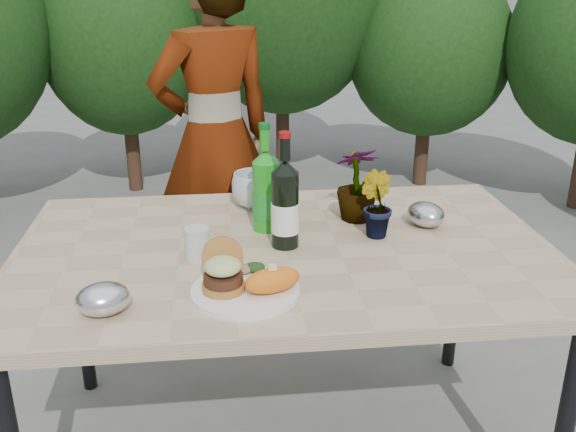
{
  "coord_description": "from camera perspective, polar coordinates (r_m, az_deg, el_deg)",
  "views": [
    {
      "loc": [
        -0.18,
        -1.74,
        1.54
      ],
      "look_at": [
        0.0,
        -0.08,
        0.88
      ],
      "focal_mm": 40.0,
      "sensor_mm": 36.0,
      "label": 1
    }
  ],
  "objects": [
    {
      "name": "grilled_veg",
      "position": [
        1.73,
        -3.4,
        -4.64
      ],
      "size": [
        0.08,
        0.05,
        0.03
      ],
      "color": "olive",
      "rests_on": "dinner_plate"
    },
    {
      "name": "sparkling_water",
      "position": [
        2.0,
        -2.02,
        2.15
      ],
      "size": [
        0.08,
        0.08,
        0.34
      ],
      "rotation": [
        0.0,
        0.0,
        0.15
      ],
      "color": "#1D941B",
      "rests_on": "patio_table"
    },
    {
      "name": "shrub_hedge",
      "position": [
        3.45,
        -3.78,
        15.41
      ],
      "size": [
        7.0,
        5.14,
        2.45
      ],
      "color": "#382316",
      "rests_on": "ground"
    },
    {
      "name": "sweet_potato",
      "position": [
        1.62,
        -1.39,
        -5.72
      ],
      "size": [
        0.17,
        0.12,
        0.06
      ],
      "primitive_type": "ellipsoid",
      "rotation": [
        0.0,
        0.0,
        0.35
      ],
      "color": "orange",
      "rests_on": "dinner_plate"
    },
    {
      "name": "wine_bottle",
      "position": [
        1.87,
        -0.26,
        0.94
      ],
      "size": [
        0.08,
        0.08,
        0.35
      ],
      "rotation": [
        0.0,
        0.0,
        -0.23
      ],
      "color": "black",
      "rests_on": "patio_table"
    },
    {
      "name": "patio_table",
      "position": [
        1.94,
        -0.26,
        -4.29
      ],
      "size": [
        1.6,
        1.0,
        0.75
      ],
      "color": "tan",
      "rests_on": "ground"
    },
    {
      "name": "person",
      "position": [
        2.92,
        -6.53,
        6.95
      ],
      "size": [
        0.7,
        0.59,
        1.62
      ],
      "primitive_type": "imported",
      "rotation": [
        0.0,
        0.0,
        3.55
      ],
      "color": "#8D5746",
      "rests_on": "ground"
    },
    {
      "name": "dinner_plate",
      "position": [
        1.65,
        -3.81,
        -6.7
      ],
      "size": [
        0.28,
        0.28,
        0.01
      ],
      "primitive_type": "cylinder",
      "color": "white",
      "rests_on": "patio_table"
    },
    {
      "name": "seedling_left",
      "position": [
        2.08,
        -0.89,
        2.35
      ],
      "size": [
        0.13,
        0.11,
        0.21
      ],
      "primitive_type": "imported",
      "rotation": [
        0.0,
        0.0,
        0.43
      ],
      "color": "#26521C",
      "rests_on": "patio_table"
    },
    {
      "name": "blue_bowl",
      "position": [
        2.21,
        -3.01,
        2.34
      ],
      "size": [
        0.16,
        0.16,
        0.12
      ],
      "primitive_type": "imported",
      "rotation": [
        0.0,
        0.0,
        0.07
      ],
      "color": "silver",
      "rests_on": "patio_table"
    },
    {
      "name": "burger_stack",
      "position": [
        1.64,
        -5.81,
        -4.84
      ],
      "size": [
        0.11,
        0.16,
        0.11
      ],
      "color": "#B7722D",
      "rests_on": "dinner_plate"
    },
    {
      "name": "seedling_right",
      "position": [
        2.09,
        6.21,
        2.89
      ],
      "size": [
        0.16,
        0.16,
        0.25
      ],
      "primitive_type": "imported",
      "rotation": [
        0.0,
        0.0,
        3.34
      ],
      "color": "#1F511B",
      "rests_on": "patio_table"
    },
    {
      "name": "plastic_cup",
      "position": [
        1.84,
        -8.04,
        -2.45
      ],
      "size": [
        0.07,
        0.07,
        0.09
      ],
      "primitive_type": "cylinder",
      "color": "silver",
      "rests_on": "patio_table"
    },
    {
      "name": "foil_packet_left",
      "position": [
        1.61,
        -16.12,
        -7.09
      ],
      "size": [
        0.16,
        0.14,
        0.08
      ],
      "primitive_type": "ellipsoid",
      "rotation": [
        0.0,
        0.0,
        0.27
      ],
      "color": "silver",
      "rests_on": "patio_table"
    },
    {
      "name": "seedling_mid",
      "position": [
        1.98,
        7.79,
        1.01
      ],
      "size": [
        0.13,
        0.14,
        0.2
      ],
      "primitive_type": "imported",
      "rotation": [
        0.0,
        0.0,
        2.04
      ],
      "color": "#23541C",
      "rests_on": "patio_table"
    },
    {
      "name": "foil_packet_right",
      "position": [
        2.1,
        12.15,
        0.14
      ],
      "size": [
        0.15,
        0.17,
        0.08
      ],
      "primitive_type": "ellipsoid",
      "rotation": [
        0.0,
        0.0,
        2.01
      ],
      "color": "#B8BBC0",
      "rests_on": "patio_table"
    }
  ]
}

